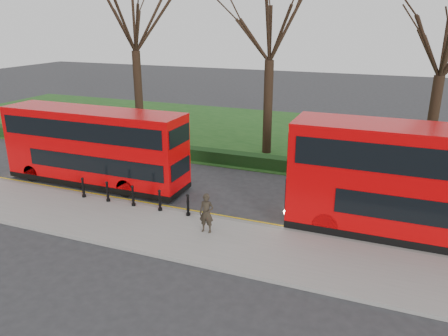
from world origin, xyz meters
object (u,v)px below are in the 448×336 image
at_px(bollard_row, 133,196).
at_px(bus_lead, 94,147).
at_px(bus_rear, 441,187).
at_px(pedestrian, 207,213).

relative_size(bollard_row, bus_lead, 0.58).
distance_m(bollard_row, bus_rear, 13.51).
bearing_deg(bus_rear, bus_lead, 178.60).
xyz_separation_m(bollard_row, bus_rear, (13.28, 1.77, 1.74)).
distance_m(bus_rear, pedestrian, 9.46).
distance_m(bus_lead, pedestrian, 8.90).
bearing_deg(bollard_row, bus_lead, 149.90).
distance_m(bollard_row, pedestrian, 4.57).
xyz_separation_m(bus_lead, pedestrian, (8.17, -3.36, -1.09)).
relative_size(bollard_row, bus_rear, 0.51).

